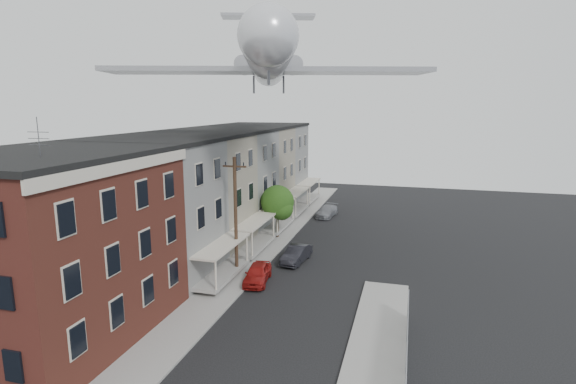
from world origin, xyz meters
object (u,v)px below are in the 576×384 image
object	(u,v)px
car_near	(258,273)
car_mid	(296,254)
street_tree	(278,204)
airplane	(269,59)
car_far	(327,211)
utility_pole	(236,215)

from	to	relation	value
car_near	car_mid	bearing A→B (deg)	63.94
street_tree	car_near	bearing A→B (deg)	-81.28
car_near	airplane	distance (m)	17.57
airplane	car_far	bearing A→B (deg)	78.08
street_tree	car_near	xyz separation A→B (m)	(1.67, -10.90, -2.77)
utility_pole	street_tree	distance (m)	10.00
utility_pole	car_near	size ratio (longest dim) A/B	2.25
car_far	car_near	bearing A→B (deg)	-86.84
car_mid	car_far	world-z (taller)	car_mid
street_tree	car_near	size ratio (longest dim) A/B	1.30
street_tree	car_mid	distance (m)	7.39
car_mid	utility_pole	bearing A→B (deg)	-125.98
utility_pole	airplane	distance (m)	13.52
street_tree	car_near	world-z (taller)	street_tree
street_tree	car_far	xyz separation A→B (m)	(2.91, 9.76, -2.82)
car_mid	airplane	size ratio (longest dim) A/B	0.14
car_near	car_mid	size ratio (longest dim) A/B	0.98
utility_pole	car_far	bearing A→B (deg)	80.66
car_mid	car_near	bearing A→B (deg)	-101.70
car_near	car_mid	xyz separation A→B (m)	(1.65, 4.91, -0.01)
car_mid	airplane	world-z (taller)	airplane
car_near	airplane	size ratio (longest dim) A/B	0.14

